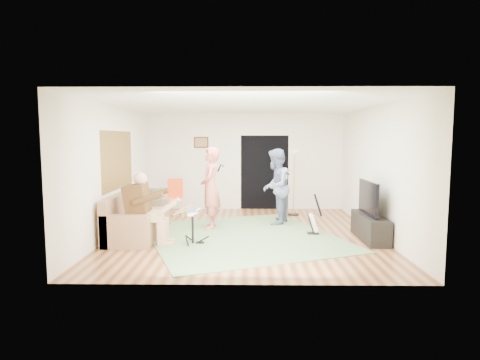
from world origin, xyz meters
The scene contains 19 objects.
floor centered at (0.00, 0.00, 0.00)m, with size 6.00×6.00×0.00m, color brown.
walls centered at (0.00, 0.00, 1.35)m, with size 5.50×6.00×2.70m, color silver, non-canonical shape.
ceiling centered at (0.00, 0.00, 2.70)m, with size 6.00×6.00×0.00m, color white.
window_blinds centered at (-2.74, 0.20, 1.55)m, with size 2.05×2.05×0.00m, color brown.
doorway centered at (0.55, 2.99, 1.05)m, with size 2.10×2.10×0.00m, color black.
picture_frame centered at (-1.25, 2.99, 1.90)m, with size 0.42×0.03×0.32m, color #3F2314.
area_rug centered at (-0.06, -0.30, 0.01)m, with size 3.60×3.86×0.02m, color #577749.
sofa centered at (-2.30, -0.21, 0.30)m, with size 0.90×2.19×0.89m.
drummer centered at (-1.87, -0.86, 0.54)m, with size 0.90×0.50×1.38m.
drum_kit centered at (-1.00, -0.86, 0.30)m, with size 0.37×0.67×0.69m.
singer centered at (-0.77, 0.49, 0.91)m, with size 0.67×0.44×1.83m, color #CF645A.
microphone centered at (-0.57, 0.49, 1.36)m, with size 0.06×0.06×0.24m, color black, non-canonical shape.
guitarist centered at (0.72, 0.96, 0.89)m, with size 0.86×0.67×1.77m, color slate.
guitar_held centered at (0.92, 0.96, 1.21)m, with size 0.12×0.60×0.26m, color white, non-canonical shape.
guitar_spare centered at (1.45, -0.05, 0.25)m, with size 0.31×0.28×0.86m.
torchiere_lamp centered at (1.28, 2.10, 1.17)m, with size 0.31×0.31×1.70m.
dining_chair centered at (-1.79, 1.82, 0.35)m, with size 0.48×0.50×0.97m.
tv_cabinet centered at (2.50, -0.47, 0.25)m, with size 0.40×1.40×0.50m, color black.
television centered at (2.45, -0.47, 0.85)m, with size 0.06×1.11×0.66m, color black.
Camera 1 is at (0.02, -8.37, 2.03)m, focal length 30.00 mm.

